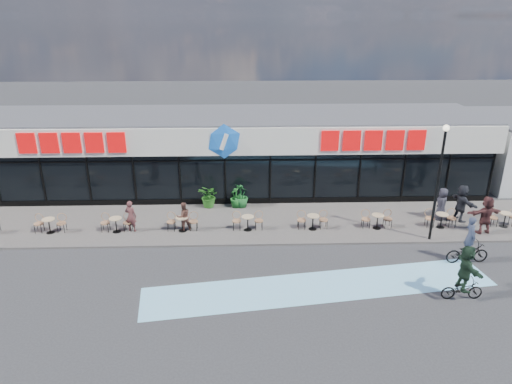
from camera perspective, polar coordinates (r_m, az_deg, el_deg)
ground at (r=19.68m, az=-4.40°, el=-9.56°), size 120.00×120.00×0.00m
sidewalk at (r=23.64m, az=-3.96°, el=-3.88°), size 44.00×5.00×0.10m
bike_lane at (r=18.63m, az=8.06°, el=-11.64°), size 14.17×4.13×0.01m
building at (r=27.93m, az=-3.71°, el=5.13°), size 30.60×6.57×4.75m
lamp_post at (r=22.19m, az=21.92°, el=2.07°), size 0.28×0.28×5.52m
bistro_set_1 at (r=24.50m, az=-24.37°, el=-3.60°), size 1.54×0.62×0.90m
bistro_set_2 at (r=23.45m, az=-17.06°, el=-3.67°), size 1.54×0.62×0.90m
bistro_set_3 at (r=22.80m, az=-9.20°, el=-3.69°), size 1.54×0.62×0.90m
bistro_set_4 at (r=22.61m, az=-1.04°, el=-3.63°), size 1.54×0.62×0.90m
bistro_set_5 at (r=22.87m, az=7.09°, el=-3.49°), size 1.54×0.62×0.90m
bistro_set_6 at (r=23.58m, az=14.88°, el=-3.30°), size 1.54×0.62×0.90m
bistro_set_7 at (r=24.69m, az=22.09°, el=-3.07°), size 1.54×0.62×0.90m
bistro_set_8 at (r=26.15m, az=28.59°, el=-2.81°), size 1.54×0.62×0.90m
potted_plant_left at (r=25.27m, az=-5.84°, el=-0.50°), size 1.55×1.53×1.30m
potted_plant_mid at (r=25.17m, az=-1.87°, el=-0.43°), size 1.07×1.07×1.35m
potted_plant_right at (r=25.19m, az=-2.49°, el=-0.59°), size 0.74×0.74×1.21m
patron_left at (r=23.14m, az=-15.37°, el=-2.91°), size 0.66×0.53×1.59m
patron_right at (r=22.72m, az=-9.05°, el=-3.02°), size 0.87×0.79×1.46m
pedestrian_a at (r=25.43m, az=22.21°, el=-1.39°), size 0.72×0.94×1.72m
pedestrian_b at (r=25.66m, az=24.30°, el=-1.25°), size 0.97×1.88×1.94m
pedestrian_c at (r=24.69m, az=26.80°, el=-2.57°), size 1.83×0.80×1.90m
cyclist_a at (r=18.88m, az=24.64°, el=-9.37°), size 1.57×1.66×2.24m
cyclist_b at (r=21.76m, az=24.98°, el=-6.36°), size 1.87×0.71×2.16m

